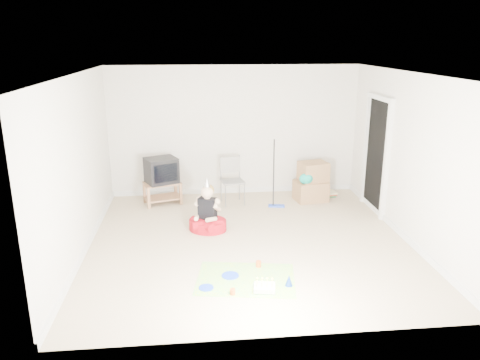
{
  "coord_description": "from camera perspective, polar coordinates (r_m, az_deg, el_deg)",
  "views": [
    {
      "loc": [
        -0.83,
        -6.76,
        3.07
      ],
      "look_at": [
        -0.1,
        0.4,
        0.9
      ],
      "focal_mm": 35.0,
      "sensor_mm": 36.0,
      "label": 1
    }
  ],
  "objects": [
    {
      "name": "crt_tv",
      "position": [
        9.06,
        -9.56,
        1.18
      ],
      "size": [
        0.7,
        0.65,
        0.48
      ],
      "primitive_type": "cube",
      "rotation": [
        0.0,
        0.0,
        0.42
      ],
      "color": "black",
      "rests_on": "tv_stand"
    },
    {
      "name": "doorway_recess",
      "position": [
        8.86,
        16.32,
        2.75
      ],
      "size": [
        0.02,
        0.9,
        2.05
      ],
      "primitive_type": "cube",
      "color": "black",
      "rests_on": "ground"
    },
    {
      "name": "folding_chair",
      "position": [
        9.0,
        -0.91,
        -0.18
      ],
      "size": [
        0.48,
        0.46,
        0.92
      ],
      "color": "gray",
      "rests_on": "ground"
    },
    {
      "name": "blue_plate_near",
      "position": [
        6.44,
        -1.19,
        -11.56
      ],
      "size": [
        0.26,
        0.26,
        0.01
      ],
      "primitive_type": "cylinder",
      "rotation": [
        0.0,
        0.0,
        0.14
      ],
      "color": "#183BC2",
      "rests_on": "party_mat"
    },
    {
      "name": "blue_plate_far",
      "position": [
        6.17,
        -4.15,
        -12.95
      ],
      "size": [
        0.25,
        0.25,
        0.01
      ],
      "primitive_type": "cylinder",
      "rotation": [
        0.0,
        0.0,
        -0.36
      ],
      "color": "#183BC2",
      "rests_on": "party_mat"
    },
    {
      "name": "orange_cup_near",
      "position": [
        6.67,
        2.27,
        -10.18
      ],
      "size": [
        0.09,
        0.09,
        0.08
      ],
      "primitive_type": "cylinder",
      "rotation": [
        0.0,
        0.0,
        0.23
      ],
      "color": "#D75117",
      "rests_on": "party_mat"
    },
    {
      "name": "seated_woman",
      "position": [
        7.85,
        -3.96,
        -4.71
      ],
      "size": [
        0.84,
        0.84,
        0.92
      ],
      "color": "#AF101B",
      "rests_on": "ground"
    },
    {
      "name": "floor_mop",
      "position": [
        8.9,
        4.5,
        -1.68
      ],
      "size": [
        0.32,
        0.41,
        1.24
      ],
      "color": "blue",
      "rests_on": "ground"
    },
    {
      "name": "tv_stand",
      "position": [
        9.18,
        -9.44,
        -1.32
      ],
      "size": [
        0.78,
        0.61,
        0.43
      ],
      "color": "#976644",
      "rests_on": "ground"
    },
    {
      "name": "ground",
      "position": [
        7.47,
        1.08,
        -7.49
      ],
      "size": [
        5.0,
        5.0,
        0.0
      ],
      "primitive_type": "plane",
      "color": "#C1AB8B",
      "rests_on": "ground"
    },
    {
      "name": "birthday_cake",
      "position": [
        6.1,
        3.01,
        -13.04
      ],
      "size": [
        0.3,
        0.26,
        0.14
      ],
      "color": "silver",
      "rests_on": "party_mat"
    },
    {
      "name": "orange_cup_far",
      "position": [
        6.01,
        -0.9,
        -13.46
      ],
      "size": [
        0.08,
        0.08,
        0.08
      ],
      "primitive_type": "cylinder",
      "rotation": [
        0.0,
        0.0,
        -0.29
      ],
      "color": "#D75117",
      "rests_on": "party_mat"
    },
    {
      "name": "cardboard_boxes",
      "position": [
        9.31,
        8.71,
        -0.29
      ],
      "size": [
        0.68,
        0.58,
        0.77
      ],
      "color": "#9A714A",
      "rests_on": "ground"
    },
    {
      "name": "party_mat",
      "position": [
        6.37,
        0.7,
        -11.97
      ],
      "size": [
        1.43,
        1.13,
        0.01
      ],
      "primitive_type": "cube",
      "rotation": [
        0.0,
        0.0,
        -0.16
      ],
      "color": "#DF2F83",
      "rests_on": "ground"
    },
    {
      "name": "blue_party_hat",
      "position": [
        6.21,
        5.98,
        -12.08
      ],
      "size": [
        0.12,
        0.12,
        0.15
      ],
      "primitive_type": "cone",
      "rotation": [
        0.0,
        0.0,
        -0.18
      ],
      "color": "blue",
      "rests_on": "party_mat"
    },
    {
      "name": "book_pile",
      "position": [
        9.75,
        10.89,
        -1.62
      ],
      "size": [
        0.24,
        0.29,
        0.09
      ],
      "color": "#246E42",
      "rests_on": "ground"
    }
  ]
}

